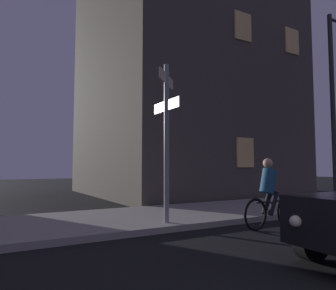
% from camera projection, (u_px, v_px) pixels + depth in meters
% --- Properties ---
extents(sidewalk_kerb, '(40.00, 3.41, 0.14)m').
position_uv_depth(sidewalk_kerb, '(112.00, 221.00, 7.79)').
color(sidewalk_kerb, '#9E9991').
rests_on(sidewalk_kerb, ground_plane).
extents(signpost, '(0.85, 1.16, 3.70)m').
position_uv_depth(signpost, '(166.00, 130.00, 7.29)').
color(signpost, gray).
rests_on(signpost, sidewalk_kerb).
extents(street_lamp, '(1.38, 0.28, 6.80)m').
position_uv_depth(street_lamp, '(335.00, 93.00, 11.19)').
color(street_lamp, '#2D2D30').
rests_on(street_lamp, sidewalk_kerb).
extents(cyclist, '(1.82, 0.35, 1.61)m').
position_uv_depth(cyclist, '(270.00, 196.00, 7.17)').
color(cyclist, black).
rests_on(cyclist, ground_plane).
extents(building_right_block, '(9.23, 9.86, 18.88)m').
position_uv_depth(building_right_block, '(180.00, 24.00, 17.44)').
color(building_right_block, '#4C443D').
rests_on(building_right_block, ground_plane).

